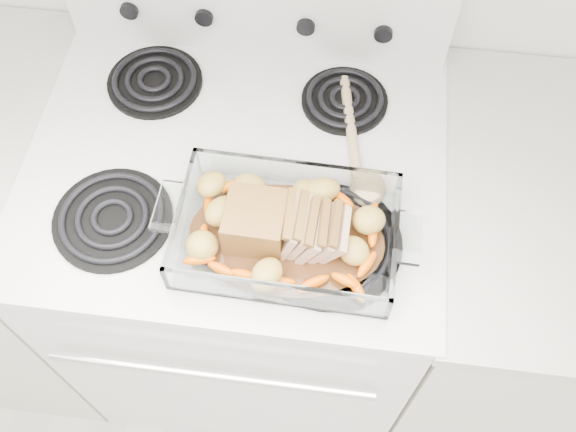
# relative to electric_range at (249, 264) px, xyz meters

# --- Properties ---
(electric_range) EXTENTS (0.78, 0.70, 1.12)m
(electric_range) POSITION_rel_electric_range_xyz_m (0.00, 0.00, 0.00)
(electric_range) COLOR white
(electric_range) RESTS_ON ground
(counter_right) EXTENTS (0.58, 0.68, 0.93)m
(counter_right) POSITION_rel_electric_range_xyz_m (0.66, -0.00, -0.02)
(counter_right) COLOR beige
(counter_right) RESTS_ON ground
(baking_dish) EXTENTS (0.36, 0.24, 0.07)m
(baking_dish) POSITION_rel_electric_range_xyz_m (0.12, -0.17, 0.48)
(baking_dish) COLOR white
(baking_dish) RESTS_ON electric_range
(pork_roast) EXTENTS (0.20, 0.10, 0.08)m
(pork_roast) POSITION_rel_electric_range_xyz_m (0.10, -0.17, 0.51)
(pork_roast) COLOR brown
(pork_roast) RESTS_ON baking_dish
(roast_vegetables) EXTENTS (0.33, 0.18, 0.04)m
(roast_vegetables) POSITION_rel_electric_range_xyz_m (0.11, -0.13, 0.49)
(roast_vegetables) COLOR #FF6100
(roast_vegetables) RESTS_ON baking_dish
(wooden_spoon) EXTENTS (0.11, 0.30, 0.02)m
(wooden_spoon) POSITION_rel_electric_range_xyz_m (0.23, 0.02, 0.46)
(wooden_spoon) COLOR tan
(wooden_spoon) RESTS_ON electric_range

